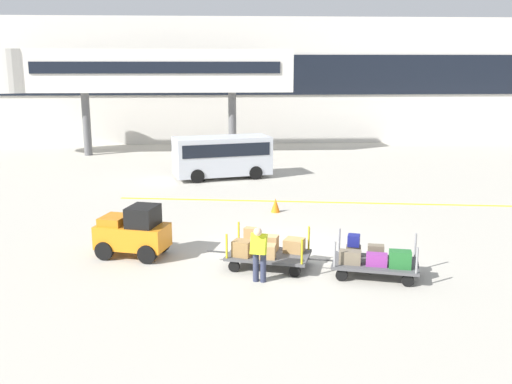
{
  "coord_description": "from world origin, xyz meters",
  "views": [
    {
      "loc": [
        -1.78,
        -16.74,
        5.73
      ],
      "look_at": [
        -0.58,
        2.77,
        1.33
      ],
      "focal_mm": 40.31,
      "sensor_mm": 36.0,
      "label": 1
    }
  ],
  "objects_px": {
    "baggage_tug": "(134,232)",
    "safety_cone_near": "(275,205)",
    "shuttle_van": "(222,154)",
    "baggage_cart_middle": "(375,259)",
    "baggage_cart_lead": "(266,250)",
    "baggage_handler": "(259,252)"
  },
  "relations": [
    {
      "from": "baggage_tug",
      "to": "safety_cone_near",
      "type": "xyz_separation_m",
      "value": [
        4.77,
        4.98,
        -0.48
      ]
    },
    {
      "from": "shuttle_van",
      "to": "safety_cone_near",
      "type": "xyz_separation_m",
      "value": [
        2.05,
        -7.03,
        -0.96
      ]
    },
    {
      "from": "shuttle_van",
      "to": "baggage_cart_middle",
      "type": "bearing_deg",
      "value": -73.72
    },
    {
      "from": "baggage_tug",
      "to": "baggage_cart_middle",
      "type": "bearing_deg",
      "value": -17.1
    },
    {
      "from": "baggage_cart_lead",
      "to": "baggage_cart_middle",
      "type": "relative_size",
      "value": 1.0
    },
    {
      "from": "baggage_cart_lead",
      "to": "baggage_handler",
      "type": "xyz_separation_m",
      "value": [
        -0.3,
        -1.23,
        0.36
      ]
    },
    {
      "from": "baggage_cart_middle",
      "to": "safety_cone_near",
      "type": "height_order",
      "value": "baggage_cart_middle"
    },
    {
      "from": "baggage_handler",
      "to": "baggage_cart_lead",
      "type": "bearing_deg",
      "value": 76.36
    },
    {
      "from": "baggage_cart_middle",
      "to": "baggage_handler",
      "type": "bearing_deg",
      "value": -175.08
    },
    {
      "from": "shuttle_van",
      "to": "safety_cone_near",
      "type": "bearing_deg",
      "value": -73.76
    },
    {
      "from": "baggage_tug",
      "to": "baggage_cart_lead",
      "type": "height_order",
      "value": "baggage_tug"
    },
    {
      "from": "shuttle_van",
      "to": "baggage_cart_lead",
      "type": "bearing_deg",
      "value": -84.76
    },
    {
      "from": "baggage_cart_middle",
      "to": "shuttle_van",
      "type": "bearing_deg",
      "value": 106.28
    },
    {
      "from": "baggage_cart_lead",
      "to": "baggage_handler",
      "type": "bearing_deg",
      "value": -103.64
    },
    {
      "from": "baggage_tug",
      "to": "baggage_cart_lead",
      "type": "xyz_separation_m",
      "value": [
        3.93,
        -1.16,
        -0.25
      ]
    },
    {
      "from": "shuttle_van",
      "to": "baggage_handler",
      "type": "bearing_deg",
      "value": -86.38
    },
    {
      "from": "baggage_tug",
      "to": "safety_cone_near",
      "type": "height_order",
      "value": "baggage_tug"
    },
    {
      "from": "safety_cone_near",
      "to": "shuttle_van",
      "type": "bearing_deg",
      "value": 106.24
    },
    {
      "from": "shuttle_van",
      "to": "safety_cone_near",
      "type": "height_order",
      "value": "shuttle_van"
    },
    {
      "from": "safety_cone_near",
      "to": "baggage_handler",
      "type": "bearing_deg",
      "value": -98.79
    },
    {
      "from": "baggage_cart_lead",
      "to": "shuttle_van",
      "type": "height_order",
      "value": "shuttle_van"
    },
    {
      "from": "safety_cone_near",
      "to": "baggage_cart_middle",
      "type": "bearing_deg",
      "value": -73.69
    }
  ]
}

